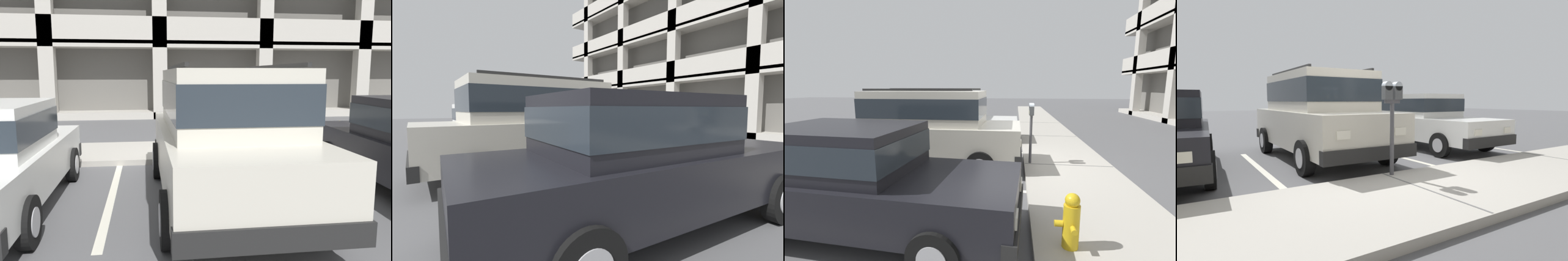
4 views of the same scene
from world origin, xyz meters
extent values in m
cube|color=#565659|center=(0.00, 0.00, -0.05)|extent=(80.00, 80.00, 0.10)
cube|color=#ADA89E|center=(0.00, 1.30, 0.06)|extent=(40.00, 2.20, 0.12)
cube|color=#606060|center=(0.00, 1.30, 0.12)|extent=(0.03, 2.16, 0.00)
cube|color=silver|center=(-4.72, -1.40, 0.00)|extent=(0.12, 4.80, 0.01)
cube|color=silver|center=(-1.57, -1.40, 0.00)|extent=(0.12, 4.80, 0.01)
cube|color=silver|center=(1.57, -1.40, 0.00)|extent=(0.12, 4.80, 0.01)
cube|color=beige|center=(0.11, -2.28, 0.73)|extent=(1.85, 4.70, 0.80)
cube|color=beige|center=(0.11, -2.33, 1.55)|extent=(1.62, 2.92, 0.84)
cube|color=#232B33|center=(0.11, -2.33, 1.57)|extent=(1.65, 2.94, 0.46)
cube|color=black|center=(0.11, 0.03, 0.45)|extent=(1.88, 0.16, 0.24)
cube|color=black|center=(0.11, -4.59, 0.45)|extent=(1.88, 0.16, 0.24)
cube|color=silver|center=(0.68, 0.08, 0.81)|extent=(0.24, 0.03, 0.14)
cube|color=silver|center=(-0.47, 0.08, 0.81)|extent=(0.24, 0.03, 0.14)
cylinder|color=black|center=(1.01, -0.82, 0.33)|extent=(0.20, 0.66, 0.66)
cylinder|color=#B2B2B7|center=(1.01, -0.82, 0.33)|extent=(0.22, 0.36, 0.36)
cylinder|color=black|center=(-0.80, -0.82, 0.33)|extent=(0.20, 0.66, 0.66)
cylinder|color=#B2B2B7|center=(-0.80, -0.82, 0.33)|extent=(0.22, 0.36, 0.36)
cylinder|color=black|center=(1.01, -3.73, 0.33)|extent=(0.20, 0.66, 0.66)
cylinder|color=#B2B2B7|center=(1.01, -3.73, 0.33)|extent=(0.22, 0.36, 0.36)
cylinder|color=black|center=(-0.79, -3.74, 0.33)|extent=(0.20, 0.66, 0.66)
cylinder|color=#B2B2B7|center=(-0.79, -3.74, 0.33)|extent=(0.22, 0.36, 0.36)
cube|color=black|center=(0.80, -2.33, 2.01)|extent=(0.05, 2.62, 0.05)
cube|color=black|center=(-0.58, -2.33, 2.01)|extent=(0.05, 2.62, 0.05)
cube|color=silver|center=(-3.17, -2.18, 0.60)|extent=(1.73, 4.41, 0.60)
cube|color=silver|center=(-3.17, -2.48, 1.22)|extent=(1.51, 1.99, 0.64)
cube|color=#232B33|center=(-3.17, -2.48, 1.24)|extent=(1.53, 2.01, 0.35)
cube|color=black|center=(-3.18, -0.02, 0.42)|extent=(1.73, 0.17, 0.24)
cube|color=black|center=(-3.16, -4.34, 0.42)|extent=(1.73, 0.17, 0.24)
cube|color=silver|center=(-2.65, 0.03, 0.66)|extent=(0.24, 0.03, 0.14)
cube|color=silver|center=(-3.71, 0.03, 0.66)|extent=(0.24, 0.03, 0.14)
cylinder|color=black|center=(-2.34, -0.81, 0.30)|extent=(0.16, 0.60, 0.60)
cylinder|color=#B2B2B7|center=(-2.34, -0.81, 0.30)|extent=(0.18, 0.33, 0.33)
cylinder|color=black|center=(-4.01, -0.82, 0.30)|extent=(0.16, 0.60, 0.60)
cylinder|color=#B2B2B7|center=(-4.01, -0.82, 0.30)|extent=(0.18, 0.33, 0.33)
cylinder|color=black|center=(-2.33, -3.54, 0.30)|extent=(0.16, 0.60, 0.60)
cylinder|color=#B2B2B7|center=(-2.33, -3.54, 0.30)|extent=(0.18, 0.33, 0.33)
cylinder|color=black|center=(-3.99, -3.55, 0.30)|extent=(0.16, 0.60, 0.60)
cylinder|color=#B2B2B7|center=(-3.99, -3.55, 0.30)|extent=(0.18, 0.33, 0.33)
cube|color=silver|center=(2.88, 0.05, 0.66)|extent=(0.24, 0.04, 0.14)
cylinder|color=black|center=(2.53, -0.78, 0.30)|extent=(0.20, 0.61, 0.60)
cylinder|color=#B2B2B7|center=(2.53, -0.78, 0.30)|extent=(0.20, 0.34, 0.33)
cylinder|color=black|center=(2.36, -3.50, 0.30)|extent=(0.20, 0.61, 0.60)
cylinder|color=#B2B2B7|center=(2.36, -3.50, 0.30)|extent=(0.20, 0.34, 0.33)
cylinder|color=#47474C|center=(-0.09, 0.35, 0.72)|extent=(0.07, 0.07, 1.19)
cube|color=#47474C|center=(-0.09, 0.35, 1.34)|extent=(0.28, 0.06, 0.06)
cube|color=#424447|center=(-0.19, 0.35, 1.48)|extent=(0.15, 0.11, 0.22)
cylinder|color=#9EA8B2|center=(-0.19, 0.35, 1.59)|extent=(0.15, 0.11, 0.15)
cube|color=#B7B293|center=(-0.19, 0.29, 1.45)|extent=(0.08, 0.01, 0.08)
cube|color=#424447|center=(0.01, 0.35, 1.48)|extent=(0.15, 0.11, 0.22)
cylinder|color=#9EA8B2|center=(0.01, 0.35, 1.59)|extent=(0.15, 0.11, 0.15)
cube|color=#B7B293|center=(0.01, 0.29, 1.45)|extent=(0.08, 0.01, 0.08)
camera|label=1|loc=(-1.04, -7.72, 1.91)|focal=35.00mm
camera|label=2|loc=(5.45, -4.57, 1.39)|focal=24.00mm
camera|label=3|loc=(6.61, -0.06, 2.09)|focal=24.00mm
camera|label=4|loc=(2.86, 4.42, 1.36)|focal=28.00mm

